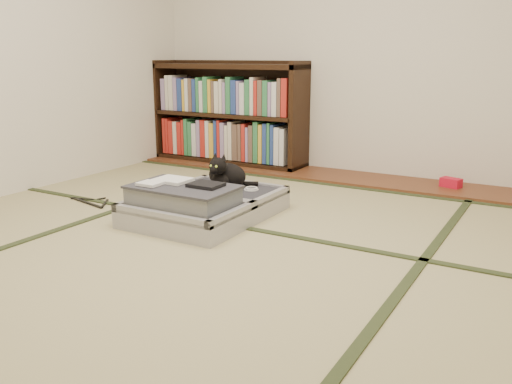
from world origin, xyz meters
The scene contains 9 objects.
floor centered at (0.00, 0.00, 0.00)m, with size 4.50×4.50×0.00m, color tan.
wood_strip centered at (0.00, 2.00, 0.01)m, with size 4.00×0.50×0.02m, color brown.
red_item centered at (0.82, 2.03, 0.06)m, with size 0.15×0.09×0.07m, color red.
tatami_borders centered at (0.00, 0.49, 0.00)m, with size 4.00×4.50×0.01m.
bookcase centered at (-1.25, 2.07, 0.45)m, with size 1.53×0.35×0.99m.
suitcase centered at (-0.39, 0.43, 0.10)m, with size 0.71×0.95×0.28m.
cat centered at (-0.40, 0.72, 0.23)m, with size 0.32×0.32×0.25m.
cable_coil centered at (-0.22, 0.76, 0.15)m, with size 0.10×0.10×0.02m.
hanger centered at (-1.30, 0.35, 0.01)m, with size 0.39×0.21×0.01m.
Camera 1 is at (1.55, -2.24, 1.01)m, focal length 38.00 mm.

